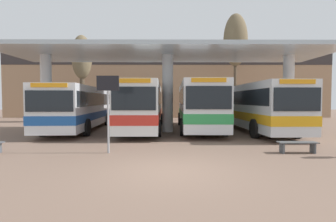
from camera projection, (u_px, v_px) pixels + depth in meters
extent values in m
plane|color=#755B4C|center=(169.00, 170.00, 8.03)|extent=(100.00, 100.00, 0.00)
cube|color=#9E7A5B|center=(167.00, 83.00, 31.91)|extent=(40.00, 0.50, 8.43)
cube|color=#332D2D|center=(167.00, 57.00, 31.78)|extent=(40.00, 0.58, 2.02)
cylinder|color=silver|center=(46.00, 94.00, 17.53)|extent=(0.71, 0.71, 5.17)
cylinder|color=silver|center=(168.00, 94.00, 17.58)|extent=(0.71, 0.71, 5.17)
cylinder|color=silver|center=(288.00, 94.00, 17.62)|extent=(0.71, 0.71, 5.17)
cube|color=#A8B7C1|center=(168.00, 53.00, 17.46)|extent=(21.27, 6.83, 0.24)
cube|color=silver|center=(81.00, 106.00, 19.04)|extent=(3.14, 11.59, 2.71)
cube|color=black|center=(81.00, 99.00, 19.02)|extent=(3.16, 11.13, 0.87)
cube|color=#1E519E|center=(81.00, 115.00, 19.06)|extent=(3.18, 11.63, 0.49)
cube|color=black|center=(49.00, 101.00, 13.27)|extent=(2.38, 0.18, 1.08)
cube|color=orange|center=(49.00, 85.00, 13.23)|extent=(1.81, 0.14, 0.22)
cylinder|color=black|center=(42.00, 128.00, 15.47)|extent=(0.33, 1.06, 1.04)
cylinder|color=black|center=(87.00, 127.00, 15.61)|extent=(0.33, 1.06, 1.04)
cylinder|color=black|center=(76.00, 119.00, 22.17)|extent=(0.33, 1.06, 1.04)
cylinder|color=black|center=(107.00, 119.00, 22.31)|extent=(0.33, 1.06, 1.04)
cube|color=white|center=(144.00, 105.00, 19.09)|extent=(2.50, 12.10, 2.94)
cube|color=black|center=(144.00, 97.00, 19.06)|extent=(2.53, 11.62, 0.94)
cube|color=red|center=(144.00, 114.00, 19.12)|extent=(2.54, 12.14, 0.53)
cube|color=black|center=(134.00, 99.00, 13.00)|extent=(2.22, 0.08, 1.18)
cube|color=orange|center=(134.00, 81.00, 12.96)|extent=(1.69, 0.06, 0.22)
cylinder|color=black|center=(118.00, 128.00, 15.39)|extent=(0.29, 0.99, 0.99)
cylinder|color=black|center=(159.00, 128.00, 15.42)|extent=(0.29, 0.99, 0.99)
cylinder|color=black|center=(133.00, 119.00, 22.45)|extent=(0.29, 0.99, 0.99)
cylinder|color=black|center=(161.00, 119.00, 22.48)|extent=(0.29, 0.99, 0.99)
cube|color=silver|center=(198.00, 104.00, 19.09)|extent=(2.88, 11.38, 2.98)
cube|color=black|center=(198.00, 97.00, 19.06)|extent=(2.90, 10.93, 0.95)
cube|color=#2D934C|center=(198.00, 114.00, 19.12)|extent=(2.92, 11.43, 0.54)
cube|color=black|center=(209.00, 98.00, 13.39)|extent=(2.35, 0.13, 1.19)
cube|color=orange|center=(209.00, 80.00, 13.35)|extent=(1.79, 0.10, 0.22)
cylinder|color=black|center=(182.00, 127.00, 15.67)|extent=(0.31, 1.07, 1.06)
cylinder|color=black|center=(225.00, 127.00, 15.61)|extent=(0.31, 1.07, 1.06)
cylinder|color=black|center=(180.00, 119.00, 22.28)|extent=(0.31, 1.07, 1.06)
cylinder|color=black|center=(210.00, 119.00, 22.22)|extent=(0.31, 1.07, 1.06)
cube|color=silver|center=(254.00, 106.00, 18.32)|extent=(2.63, 11.68, 2.82)
cube|color=black|center=(254.00, 98.00, 18.29)|extent=(2.67, 11.22, 0.90)
cube|color=orange|center=(254.00, 115.00, 18.34)|extent=(2.67, 11.73, 0.51)
cube|color=black|center=(297.00, 99.00, 12.45)|extent=(2.26, 0.09, 1.13)
cube|color=orange|center=(298.00, 82.00, 12.41)|extent=(1.72, 0.08, 0.22)
cylinder|color=black|center=(255.00, 129.00, 14.74)|extent=(0.30, 1.10, 1.09)
cylinder|color=black|center=(298.00, 128.00, 14.79)|extent=(0.30, 1.10, 1.09)
cylinder|color=black|center=(225.00, 120.00, 21.54)|extent=(0.30, 1.10, 1.09)
cylinder|color=black|center=(255.00, 119.00, 21.59)|extent=(0.30, 1.10, 1.09)
cube|color=#4C5156|center=(298.00, 142.00, 10.63)|extent=(1.58, 0.44, 0.04)
cube|color=#4C5156|center=(282.00, 148.00, 10.64)|extent=(0.07, 0.37, 0.42)
cube|color=#4C5156|center=(313.00, 148.00, 10.64)|extent=(0.07, 0.37, 0.42)
cylinder|color=gray|center=(108.00, 122.00, 10.61)|extent=(0.09, 0.09, 2.54)
cube|color=black|center=(108.00, 83.00, 10.54)|extent=(0.90, 0.06, 0.60)
cylinder|color=#473A2B|center=(82.00, 96.00, 25.66)|extent=(0.43, 0.43, 5.16)
ellipsoid|color=brown|center=(82.00, 57.00, 25.50)|extent=(1.94, 1.94, 4.27)
cylinder|color=#473A2B|center=(235.00, 87.00, 27.78)|extent=(0.31, 0.31, 6.96)
ellipsoid|color=brown|center=(235.00, 40.00, 27.57)|extent=(2.50, 2.50, 5.50)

